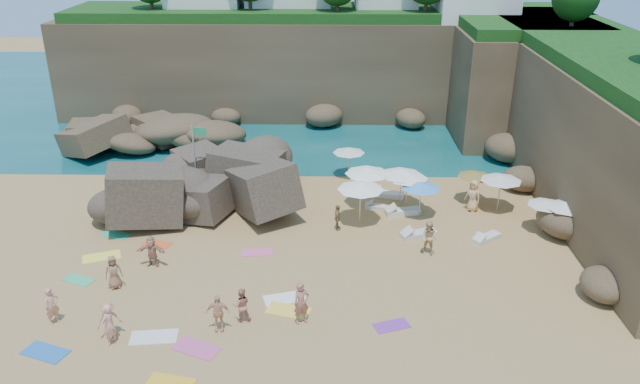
{
  "coord_description": "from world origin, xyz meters",
  "views": [
    {
      "loc": [
        2.55,
        -27.9,
        15.81
      ],
      "look_at": [
        2.0,
        3.0,
        2.0
      ],
      "focal_mm": 35.0,
      "sensor_mm": 36.0,
      "label": 1
    }
  ],
  "objects_px": {
    "person_stand_1": "(242,305)",
    "person_stand_6": "(109,324)",
    "person_stand_3": "(338,217)",
    "flag_pole": "(197,152)",
    "person_stand_0": "(52,306)",
    "parasol_1": "(367,170)",
    "rock_outcrop": "(198,203)",
    "lounger_0": "(409,179)",
    "parasol_0": "(407,175)",
    "person_stand_4": "(473,196)",
    "parasol_2": "(349,150)",
    "person_stand_2": "(272,176)",
    "person_stand_5": "(135,188)"
  },
  "relations": [
    {
      "from": "parasol_1",
      "to": "person_stand_5",
      "type": "height_order",
      "value": "parasol_1"
    },
    {
      "from": "lounger_0",
      "to": "person_stand_1",
      "type": "height_order",
      "value": "person_stand_1"
    },
    {
      "from": "person_stand_5",
      "to": "parasol_0",
      "type": "bearing_deg",
      "value": 2.1
    },
    {
      "from": "rock_outcrop",
      "to": "lounger_0",
      "type": "distance_m",
      "value": 13.47
    },
    {
      "from": "parasol_1",
      "to": "person_stand_6",
      "type": "height_order",
      "value": "parasol_1"
    },
    {
      "from": "person_stand_0",
      "to": "person_stand_2",
      "type": "relative_size",
      "value": 0.93
    },
    {
      "from": "flag_pole",
      "to": "parasol_2",
      "type": "height_order",
      "value": "flag_pole"
    },
    {
      "from": "parasol_0",
      "to": "person_stand_3",
      "type": "bearing_deg",
      "value": -145.3
    },
    {
      "from": "person_stand_2",
      "to": "person_stand_0",
      "type": "bearing_deg",
      "value": 111.79
    },
    {
      "from": "parasol_2",
      "to": "person_stand_6",
      "type": "xyz_separation_m",
      "value": [
        -9.97,
        -17.66,
        -0.91
      ]
    },
    {
      "from": "parasol_1",
      "to": "person_stand_5",
      "type": "relative_size",
      "value": 1.56
    },
    {
      "from": "flag_pole",
      "to": "person_stand_0",
      "type": "xyz_separation_m",
      "value": [
        -3.66,
        -12.92,
        -2.06
      ]
    },
    {
      "from": "parasol_0",
      "to": "person_stand_3",
      "type": "distance_m",
      "value": 5.06
    },
    {
      "from": "rock_outcrop",
      "to": "person_stand_2",
      "type": "distance_m",
      "value": 4.84
    },
    {
      "from": "person_stand_0",
      "to": "parasol_2",
      "type": "bearing_deg",
      "value": -1.83
    },
    {
      "from": "person_stand_1",
      "to": "person_stand_4",
      "type": "xyz_separation_m",
      "value": [
        11.95,
        10.96,
        0.17
      ]
    },
    {
      "from": "parasol_2",
      "to": "person_stand_2",
      "type": "xyz_separation_m",
      "value": [
        -4.8,
        -2.26,
        -0.9
      ]
    },
    {
      "from": "person_stand_3",
      "to": "person_stand_5",
      "type": "distance_m",
      "value": 12.6
    },
    {
      "from": "parasol_1",
      "to": "person_stand_2",
      "type": "bearing_deg",
      "value": 158.51
    },
    {
      "from": "person_stand_0",
      "to": "person_stand_3",
      "type": "distance_m",
      "value": 14.86
    },
    {
      "from": "parasol_0",
      "to": "person_stand_4",
      "type": "relative_size",
      "value": 1.27
    },
    {
      "from": "flag_pole",
      "to": "person_stand_4",
      "type": "distance_m",
      "value": 16.39
    },
    {
      "from": "lounger_0",
      "to": "person_stand_3",
      "type": "xyz_separation_m",
      "value": [
        -4.67,
        -6.9,
        0.61
      ]
    },
    {
      "from": "flag_pole",
      "to": "person_stand_6",
      "type": "relative_size",
      "value": 2.53
    },
    {
      "from": "rock_outcrop",
      "to": "parasol_1",
      "type": "height_order",
      "value": "parasol_1"
    },
    {
      "from": "flag_pole",
      "to": "person_stand_1",
      "type": "bearing_deg",
      "value": -71.39
    },
    {
      "from": "rock_outcrop",
      "to": "lounger_0",
      "type": "height_order",
      "value": "rock_outcrop"
    },
    {
      "from": "parasol_1",
      "to": "person_stand_0",
      "type": "relative_size",
      "value": 1.53
    },
    {
      "from": "rock_outcrop",
      "to": "parasol_2",
      "type": "bearing_deg",
      "value": 25.45
    },
    {
      "from": "person_stand_3",
      "to": "person_stand_6",
      "type": "height_order",
      "value": "person_stand_6"
    },
    {
      "from": "rock_outcrop",
      "to": "person_stand_5",
      "type": "height_order",
      "value": "rock_outcrop"
    },
    {
      "from": "parasol_1",
      "to": "parasol_2",
      "type": "height_order",
      "value": "parasol_1"
    },
    {
      "from": "flag_pole",
      "to": "parasol_1",
      "type": "xyz_separation_m",
      "value": [
        10.08,
        -1.09,
        -0.65
      ]
    },
    {
      "from": "parasol_1",
      "to": "person_stand_1",
      "type": "relative_size",
      "value": 1.67
    },
    {
      "from": "rock_outcrop",
      "to": "flag_pole",
      "type": "distance_m",
      "value": 3.04
    },
    {
      "from": "person_stand_4",
      "to": "person_stand_5",
      "type": "distance_m",
      "value": 19.96
    },
    {
      "from": "person_stand_1",
      "to": "person_stand_6",
      "type": "distance_m",
      "value": 5.34
    },
    {
      "from": "flag_pole",
      "to": "person_stand_4",
      "type": "xyz_separation_m",
      "value": [
        16.19,
        -1.65,
        -1.96
      ]
    },
    {
      "from": "parasol_0",
      "to": "parasol_2",
      "type": "xyz_separation_m",
      "value": [
        -3.23,
        4.82,
        -0.28
      ]
    },
    {
      "from": "flag_pole",
      "to": "person_stand_2",
      "type": "height_order",
      "value": "flag_pole"
    },
    {
      "from": "person_stand_2",
      "to": "parasol_2",
      "type": "bearing_deg",
      "value": -103.43
    },
    {
      "from": "rock_outcrop",
      "to": "flag_pole",
      "type": "xyz_separation_m",
      "value": [
        -0.05,
        0.89,
        2.91
      ]
    },
    {
      "from": "lounger_0",
      "to": "person_stand_0",
      "type": "bearing_deg",
      "value": -151.89
    },
    {
      "from": "person_stand_2",
      "to": "person_stand_4",
      "type": "distance_m",
      "value": 12.19
    },
    {
      "from": "parasol_0",
      "to": "person_stand_6",
      "type": "xyz_separation_m",
      "value": [
        -13.21,
        -12.83,
        -1.19
      ]
    },
    {
      "from": "flag_pole",
      "to": "person_stand_2",
      "type": "relative_size",
      "value": 2.49
    },
    {
      "from": "person_stand_3",
      "to": "person_stand_4",
      "type": "distance_m",
      "value": 8.24
    },
    {
      "from": "person_stand_2",
      "to": "person_stand_5",
      "type": "relative_size",
      "value": 1.1
    },
    {
      "from": "flag_pole",
      "to": "person_stand_0",
      "type": "distance_m",
      "value": 13.59
    },
    {
      "from": "parasol_0",
      "to": "rock_outcrop",
      "type": "bearing_deg",
      "value": 177.67
    }
  ]
}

